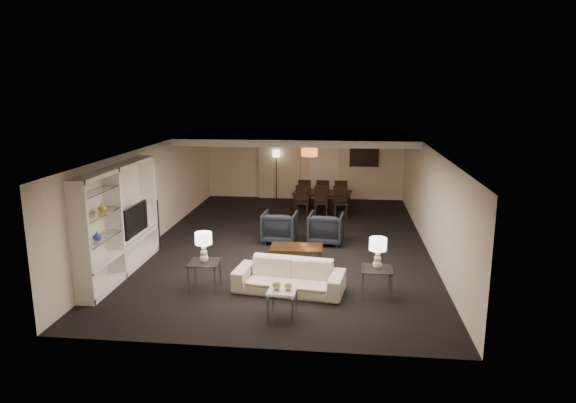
# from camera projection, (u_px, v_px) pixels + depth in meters

# --- Properties ---
(floor) EXTENTS (11.00, 11.00, 0.00)m
(floor) POSITION_uv_depth(u_px,v_px,m) (288.00, 243.00, 13.29)
(floor) COLOR black
(floor) RESTS_ON ground
(ceiling) EXTENTS (7.00, 11.00, 0.02)m
(ceiling) POSITION_uv_depth(u_px,v_px,m) (288.00, 147.00, 12.74)
(ceiling) COLOR silver
(ceiling) RESTS_ON ground
(wall_back) EXTENTS (7.00, 0.02, 2.50)m
(wall_back) POSITION_uv_depth(u_px,v_px,m) (305.00, 164.00, 18.35)
(wall_back) COLOR beige
(wall_back) RESTS_ON ground
(wall_front) EXTENTS (7.00, 0.02, 2.50)m
(wall_front) POSITION_uv_depth(u_px,v_px,m) (248.00, 272.00, 7.68)
(wall_front) COLOR beige
(wall_front) RESTS_ON ground
(wall_left) EXTENTS (0.02, 11.00, 2.50)m
(wall_left) POSITION_uv_depth(u_px,v_px,m) (155.00, 193.00, 13.38)
(wall_left) COLOR beige
(wall_left) RESTS_ON ground
(wall_right) EXTENTS (0.02, 11.00, 2.50)m
(wall_right) POSITION_uv_depth(u_px,v_px,m) (429.00, 199.00, 12.64)
(wall_right) COLOR beige
(wall_right) RESTS_ON ground
(ceiling_soffit) EXTENTS (7.00, 4.00, 0.20)m
(ceiling_soffit) POSITION_uv_depth(u_px,v_px,m) (300.00, 137.00, 16.15)
(ceiling_soffit) COLOR silver
(ceiling_soffit) RESTS_ON ceiling
(curtains) EXTENTS (1.50, 0.12, 2.40)m
(curtains) POSITION_uv_depth(u_px,v_px,m) (279.00, 165.00, 18.37)
(curtains) COLOR beige
(curtains) RESTS_ON wall_back
(door) EXTENTS (0.90, 0.05, 2.10)m
(door) POSITION_uv_depth(u_px,v_px,m) (324.00, 170.00, 18.29)
(door) COLOR silver
(door) RESTS_ON wall_back
(painting) EXTENTS (0.95, 0.04, 0.65)m
(painting) POSITION_uv_depth(u_px,v_px,m) (364.00, 157.00, 18.02)
(painting) COLOR #142D38
(painting) RESTS_ON wall_back
(media_unit) EXTENTS (0.38, 3.40, 2.35)m
(media_unit) POSITION_uv_depth(u_px,v_px,m) (120.00, 221.00, 10.86)
(media_unit) COLOR white
(media_unit) RESTS_ON wall_left
(pendant_light) EXTENTS (0.52, 0.52, 0.24)m
(pendant_light) POSITION_uv_depth(u_px,v_px,m) (309.00, 152.00, 16.23)
(pendant_light) COLOR #D8591E
(pendant_light) RESTS_ON ceiling_soffit
(sofa) EXTENTS (2.24, 1.13, 0.63)m
(sofa) POSITION_uv_depth(u_px,v_px,m) (289.00, 276.00, 10.07)
(sofa) COLOR beige
(sofa) RESTS_ON floor
(coffee_table) EXTENTS (1.20, 0.73, 0.42)m
(coffee_table) POSITION_uv_depth(u_px,v_px,m) (297.00, 255.00, 11.65)
(coffee_table) COLOR black
(coffee_table) RESTS_ON floor
(armchair_left) EXTENTS (0.90, 0.92, 0.80)m
(armchair_left) POSITION_uv_depth(u_px,v_px,m) (280.00, 227.00, 13.32)
(armchair_left) COLOR black
(armchair_left) RESTS_ON floor
(armchair_right) EXTENTS (0.93, 0.95, 0.80)m
(armchair_right) POSITION_uv_depth(u_px,v_px,m) (326.00, 228.00, 13.19)
(armchair_right) COLOR black
(armchair_right) RESTS_ON floor
(side_table_left) EXTENTS (0.61, 0.61, 0.55)m
(side_table_left) POSITION_uv_depth(u_px,v_px,m) (205.00, 275.00, 10.26)
(side_table_left) COLOR white
(side_table_left) RESTS_ON floor
(side_table_right) EXTENTS (0.60, 0.60, 0.55)m
(side_table_right) POSITION_uv_depth(u_px,v_px,m) (376.00, 282.00, 9.90)
(side_table_right) COLOR white
(side_table_right) RESTS_ON floor
(table_lamp_left) EXTENTS (0.36, 0.36, 0.61)m
(table_lamp_left) POSITION_uv_depth(u_px,v_px,m) (204.00, 247.00, 10.14)
(table_lamp_left) COLOR #F0E3CB
(table_lamp_left) RESTS_ON side_table_left
(table_lamp_right) EXTENTS (0.34, 0.34, 0.61)m
(table_lamp_right) POSITION_uv_depth(u_px,v_px,m) (378.00, 253.00, 9.78)
(table_lamp_right) COLOR beige
(table_lamp_right) RESTS_ON side_table_right
(marble_table) EXTENTS (0.52, 0.52, 0.49)m
(marble_table) POSITION_uv_depth(u_px,v_px,m) (282.00, 303.00, 9.02)
(marble_table) COLOR white
(marble_table) RESTS_ON floor
(gold_gourd_a) EXTENTS (0.16, 0.16, 0.16)m
(gold_gourd_a) POSITION_uv_depth(u_px,v_px,m) (277.00, 285.00, 8.96)
(gold_gourd_a) COLOR tan
(gold_gourd_a) RESTS_ON marble_table
(gold_gourd_b) EXTENTS (0.14, 0.14, 0.14)m
(gold_gourd_b) POSITION_uv_depth(u_px,v_px,m) (288.00, 286.00, 8.94)
(gold_gourd_b) COLOR tan
(gold_gourd_b) RESTS_ON marble_table
(television) EXTENTS (1.16, 0.15, 0.67)m
(television) POSITION_uv_depth(u_px,v_px,m) (131.00, 219.00, 11.37)
(television) COLOR black
(television) RESTS_ON media_unit
(vase_blue) EXTENTS (0.17, 0.17, 0.18)m
(vase_blue) POSITION_uv_depth(u_px,v_px,m) (97.00, 236.00, 9.87)
(vase_blue) COLOR #2740AC
(vase_blue) RESTS_ON media_unit
(vase_amber) EXTENTS (0.17, 0.17, 0.18)m
(vase_amber) POSITION_uv_depth(u_px,v_px,m) (102.00, 207.00, 10.05)
(vase_amber) COLOR gold
(vase_amber) RESTS_ON media_unit
(floor_speaker) EXTENTS (0.15, 0.15, 1.24)m
(floor_speaker) POSITION_uv_depth(u_px,v_px,m) (156.00, 225.00, 12.66)
(floor_speaker) COLOR black
(floor_speaker) RESTS_ON floor
(dining_table) EXTENTS (1.93, 1.22, 0.64)m
(dining_table) POSITION_uv_depth(u_px,v_px,m) (322.00, 202.00, 16.50)
(dining_table) COLOR black
(dining_table) RESTS_ON floor
(chair_nl) EXTENTS (0.44, 0.44, 0.95)m
(chair_nl) POSITION_uv_depth(u_px,v_px,m) (302.00, 201.00, 15.90)
(chair_nl) COLOR black
(chair_nl) RESTS_ON floor
(chair_nm) EXTENTS (0.45, 0.45, 0.95)m
(chair_nm) POSITION_uv_depth(u_px,v_px,m) (321.00, 202.00, 15.83)
(chair_nm) COLOR black
(chair_nm) RESTS_ON floor
(chair_nr) EXTENTS (0.49, 0.49, 0.95)m
(chair_nr) POSITION_uv_depth(u_px,v_px,m) (341.00, 202.00, 15.77)
(chair_nr) COLOR black
(chair_nr) RESTS_ON floor
(chair_fl) EXTENTS (0.45, 0.45, 0.95)m
(chair_fl) POSITION_uv_depth(u_px,v_px,m) (305.00, 193.00, 17.16)
(chair_fl) COLOR black
(chair_fl) RESTS_ON floor
(chair_fm) EXTENTS (0.45, 0.45, 0.95)m
(chair_fm) POSITION_uv_depth(u_px,v_px,m) (323.00, 193.00, 17.09)
(chair_fm) COLOR black
(chair_fm) RESTS_ON floor
(chair_fr) EXTENTS (0.44, 0.44, 0.95)m
(chair_fr) POSITION_uv_depth(u_px,v_px,m) (341.00, 194.00, 17.03)
(chair_fr) COLOR black
(chair_fr) RESTS_ON floor
(floor_lamp) EXTENTS (0.28, 0.28, 1.76)m
(floor_lamp) POSITION_uv_depth(u_px,v_px,m) (276.00, 175.00, 18.24)
(floor_lamp) COLOR black
(floor_lamp) RESTS_ON floor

